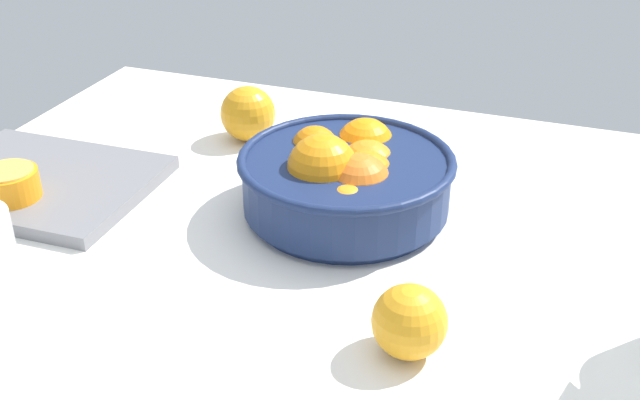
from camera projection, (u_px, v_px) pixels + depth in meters
ground_plane at (322, 259)px, 92.86cm from camera, size 114.67×95.74×3.00cm
fruit_bowl at (348, 179)px, 97.01cm from camera, size 27.21×27.21×11.72cm
cutting_board at (40, 182)px, 104.93cm from camera, size 30.08×23.99×1.80cm
orange_half_0 at (10, 184)px, 98.46cm from camera, size 7.48×7.48×3.98cm
loose_orange_0 at (409, 322)px, 74.02cm from camera, size 7.40×7.40×7.40cm
loose_orange_1 at (248, 114)px, 117.42cm from camera, size 8.40×8.40×8.40cm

